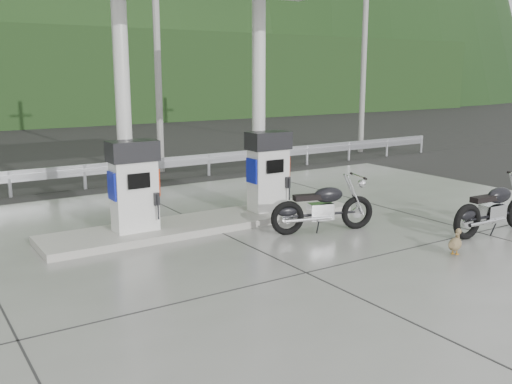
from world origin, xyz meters
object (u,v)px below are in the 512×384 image
gas_pump_left (134,186)px  motorcycle_left (323,208)px  gas_pump_right (268,171)px  duck (455,245)px  motorcycle_right (494,209)px

gas_pump_left → motorcycle_left: 3.86m
gas_pump_right → duck: gas_pump_right is taller
gas_pump_right → motorcycle_right: bearing=-50.3°
motorcycle_right → duck: 1.92m
gas_pump_left → gas_pump_right: bearing=0.0°
gas_pump_left → duck: bearing=-43.3°
motorcycle_left → duck: bearing=-52.2°
gas_pump_left → motorcycle_right: 7.31m
gas_pump_left → gas_pump_right: size_ratio=1.00×
gas_pump_right → motorcycle_left: bearing=-82.4°
gas_pump_right → motorcycle_left: gas_pump_right is taller
gas_pump_left → motorcycle_left: size_ratio=0.85×
duck → gas_pump_right: bearing=81.8°
gas_pump_left → motorcycle_right: size_ratio=0.83×
motorcycle_left → motorcycle_right: 3.49m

